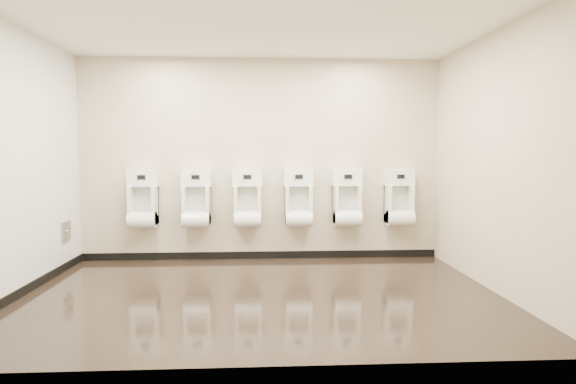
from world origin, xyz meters
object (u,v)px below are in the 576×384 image
access_panel (66,231)px  urinal_3 (299,202)px  urinal_5 (399,202)px  urinal_2 (248,202)px  urinal_4 (347,202)px  urinal_1 (196,203)px  urinal_0 (143,203)px

access_panel → urinal_3: (3.00, 0.41, 0.31)m
access_panel → urinal_5: (4.41, 0.41, 0.31)m
access_panel → urinal_2: bearing=10.2°
urinal_5 → urinal_4: bearing=180.0°
urinal_2 → urinal_5: size_ratio=1.00×
urinal_1 → urinal_3: bearing=0.0°
urinal_1 → urinal_2: 0.70m
urinal_3 → urinal_5: 1.42m
access_panel → urinal_1: urinal_1 is taller
urinal_2 → urinal_1: bearing=180.0°
access_panel → urinal_4: bearing=6.4°
urinal_0 → urinal_5: same height
urinal_0 → urinal_4: bearing=0.0°
urinal_3 → urinal_5: bearing=0.0°
access_panel → urinal_0: (0.87, 0.41, 0.31)m
access_panel → urinal_5: 4.44m
urinal_4 → urinal_5: (0.74, 0.00, 0.00)m
urinal_2 → urinal_4: size_ratio=1.00×
access_panel → urinal_2: 2.35m
access_panel → urinal_1: bearing=14.5°
urinal_1 → urinal_3: same height
urinal_4 → urinal_0: bearing=180.0°
urinal_0 → urinal_3: 2.13m
urinal_1 → urinal_3: 1.40m
urinal_2 → urinal_4: 1.38m
urinal_0 → urinal_2: same height
urinal_0 → urinal_2: 1.42m
urinal_0 → urinal_1: (0.72, 0.00, 0.00)m
urinal_1 → urinal_5: (2.82, 0.00, 0.00)m
access_panel → urinal_5: urinal_5 is taller
urinal_3 → urinal_5: size_ratio=1.00×
urinal_1 → urinal_4: same height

